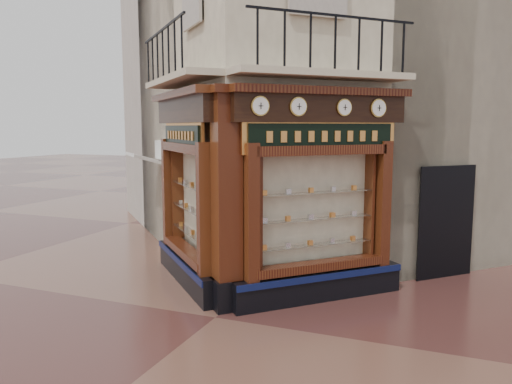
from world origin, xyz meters
The scene contains 15 objects.
ground centered at (0.00, 0.00, 0.00)m, with size 80.00×80.00×0.00m, color #4D2824.
main_building centered at (0.00, 6.16, 6.00)m, with size 8.00×8.00×12.00m, color beige.
neighbour_left centered at (-2.47, 8.63, 5.50)m, with size 8.00×8.00×11.00m, color beige.
neighbour_right centered at (2.47, 8.63, 5.50)m, with size 8.00×8.00×11.00m, color beige.
shopfront_left centered at (-1.41, 1.57, 1.98)m, with size 2.86×2.86×3.98m.
shopfront_right centered at (1.41, 1.57, 1.98)m, with size 2.86×2.86×3.98m.
corner_pilaster centered at (0.00, 0.50, 1.95)m, with size 0.85×0.85×3.98m.
balcony centered at (0.00, 1.49, 4.22)m, with size 5.94×2.97×1.03m.
clock_a centered at (0.63, 0.52, 3.62)m, with size 0.27×0.27×0.33m.
clock_b centered at (1.14, 1.03, 3.62)m, with size 0.27×0.27×0.33m.
clock_c centered at (1.80, 1.70, 3.62)m, with size 0.25×0.25×0.31m.
clock_d centered at (2.33, 2.23, 3.62)m, with size 0.28×0.28×0.34m.
awning centered at (-3.82, 3.61, 0.00)m, with size 1.34×0.80×0.08m, color silver, non-canonical shape.
signboard_left centered at (-1.46, 1.51, 3.10)m, with size 1.97×1.97×0.53m.
signboard_right centered at (1.46, 1.51, 3.10)m, with size 2.29×2.29×0.61m.
Camera 1 is at (3.72, -7.40, 3.27)m, focal length 35.00 mm.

